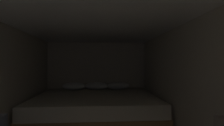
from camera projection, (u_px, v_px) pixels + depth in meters
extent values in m
cube|color=beige|center=(97.00, 81.00, 4.56)|extent=(2.55, 0.05, 1.96)
cube|color=beige|center=(190.00, 97.00, 2.32)|extent=(0.05, 4.62, 1.96)
cube|color=white|center=(94.00, 18.00, 2.23)|extent=(2.55, 4.62, 0.05)
cube|color=#9E7247|center=(96.00, 121.00, 3.52)|extent=(2.33, 1.93, 0.56)
cube|color=beige|center=(96.00, 101.00, 3.52)|extent=(2.29, 1.89, 0.23)
ellipsoid|color=white|center=(74.00, 86.00, 4.23)|extent=(0.55, 0.34, 0.18)
ellipsoid|color=white|center=(118.00, 86.00, 4.30)|extent=(0.55, 0.34, 0.18)
ellipsoid|color=white|center=(96.00, 86.00, 4.26)|extent=(0.55, 0.34, 0.18)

